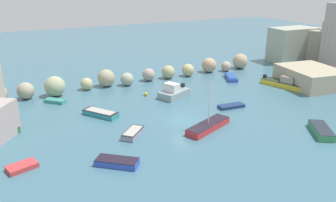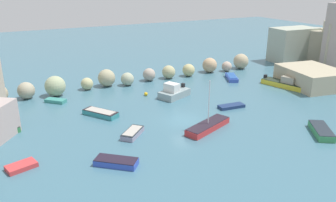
# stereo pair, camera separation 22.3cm
# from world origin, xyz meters

# --- Properties ---
(cove_water) EXTENTS (160.00, 160.00, 0.00)m
(cove_water) POSITION_xyz_m (0.00, 0.00, 0.00)
(cove_water) COLOR #3E697C
(cove_water) RESTS_ON ground
(rock_breakwater) EXTENTS (40.15, 3.68, 2.67)m
(rock_breakwater) POSITION_xyz_m (0.38, 15.42, 1.14)
(rock_breakwater) COLOR tan
(rock_breakwater) RESTS_ON ground
(channel_buoy) EXTENTS (0.49, 0.49, 0.49)m
(channel_buoy) POSITION_xyz_m (-0.40, 9.48, 0.25)
(channel_buoy) COLOR gold
(channel_buoy) RESTS_ON cove_water
(moored_boat_0) EXTENTS (3.54, 4.22, 0.69)m
(moored_boat_0) POSITION_xyz_m (10.44, -9.30, 0.35)
(moored_boat_0) COLOR #3A8B53
(moored_boat_0) RESTS_ON cove_water
(moored_boat_1) EXTENTS (2.97, 4.12, 0.64)m
(moored_boat_1) POSITION_xyz_m (14.45, 10.67, 0.31)
(moored_boat_1) COLOR #3554B9
(moored_boat_1) RESTS_ON cove_water
(moored_boat_2) EXTENTS (5.95, 3.62, 5.24)m
(moored_boat_2) POSITION_xyz_m (1.03, -3.20, 0.36)
(moored_boat_2) COLOR #BD3032
(moored_boat_2) RESTS_ON cove_water
(moored_boat_3) EXTENTS (4.66, 3.73, 1.98)m
(moored_boat_3) POSITION_xyz_m (2.62, 7.31, 0.67)
(moored_boat_3) COLOR #84989B
(moored_boat_3) RESTS_ON cove_water
(moored_boat_4) EXTENTS (3.51, 4.27, 0.61)m
(moored_boat_4) POSITION_xyz_m (-7.75, 5.38, 0.32)
(moored_boat_4) COLOR teal
(moored_boat_4) RESTS_ON cove_water
(moored_boat_5) EXTENTS (3.01, 3.00, 0.57)m
(moored_boat_5) POSITION_xyz_m (-6.44, -1.12, 0.30)
(moored_boat_5) COLOR gray
(moored_boat_5) RESTS_ON cove_water
(moored_boat_6) EXTENTS (3.61, 3.35, 0.57)m
(moored_boat_6) POSITION_xyz_m (-9.72, -5.78, 0.29)
(moored_boat_6) COLOR #324CB7
(moored_boat_6) RESTS_ON cove_water
(moored_boat_7) EXTENTS (1.89, 2.49, 0.62)m
(moored_boat_7) POSITION_xyz_m (-17.12, 5.58, 0.32)
(moored_boat_7) COLOR #327B43
(moored_boat_7) RESTS_ON cove_water
(moored_boat_8) EXTENTS (3.58, 6.76, 1.64)m
(moored_boat_8) POSITION_xyz_m (18.83, 4.01, 0.54)
(moored_boat_8) COLOR yellow
(moored_boat_8) RESTS_ON cove_water
(moored_boat_9) EXTENTS (2.60, 2.57, 0.43)m
(moored_boat_9) POSITION_xyz_m (-11.50, 12.26, 0.21)
(moored_boat_9) COLOR teal
(moored_boat_9) RESTS_ON cove_water
(moored_boat_10) EXTENTS (2.60, 1.95, 0.40)m
(moored_boat_10) POSITION_xyz_m (-16.80, -2.78, 0.20)
(moored_boat_10) COLOR #CD393B
(moored_boat_10) RESTS_ON cove_water
(moored_boat_11) EXTENTS (3.27, 1.47, 0.37)m
(moored_boat_11) POSITION_xyz_m (6.96, 0.75, 0.18)
(moored_boat_11) COLOR navy
(moored_boat_11) RESTS_ON cove_water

